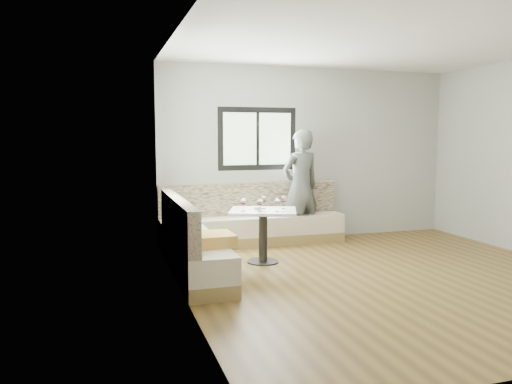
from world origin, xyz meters
TOP-DOWN VIEW (x-y plane):
  - room at (-0.08, 0.08)m, footprint 5.01×5.01m
  - banquette at (-1.59, 1.62)m, footprint 2.90×2.80m
  - table at (-1.25, 1.13)m, footprint 1.05×0.94m
  - person at (-0.27, 2.19)m, footprint 0.74×0.57m
  - olive_ramekin at (-1.31, 1.19)m, footprint 0.10×0.10m
  - wine_glass_a at (-1.54, 1.08)m, footprint 0.08×0.08m
  - wine_glass_b at (-1.34, 0.98)m, footprint 0.08×0.08m
  - wine_glass_c at (-1.12, 0.93)m, footprint 0.08×0.08m
  - wine_glass_d at (-1.21, 1.22)m, footprint 0.08×0.08m
  - wine_glass_e at (-0.96, 1.13)m, footprint 0.08×0.08m

SIDE VIEW (x-z plane):
  - banquette at x=-1.59m, z-range -0.14..0.81m
  - table at x=-1.25m, z-range 0.18..0.89m
  - olive_ramekin at x=-1.31m, z-range 0.72..0.75m
  - wine_glass_a at x=-1.54m, z-range 0.75..0.93m
  - wine_glass_b at x=-1.34m, z-range 0.75..0.93m
  - wine_glass_c at x=-1.12m, z-range 0.75..0.93m
  - wine_glass_d at x=-1.21m, z-range 0.75..0.93m
  - wine_glass_e at x=-0.96m, z-range 0.75..0.93m
  - person at x=-0.27m, z-range 0.00..1.80m
  - room at x=-0.08m, z-range 0.01..2.82m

